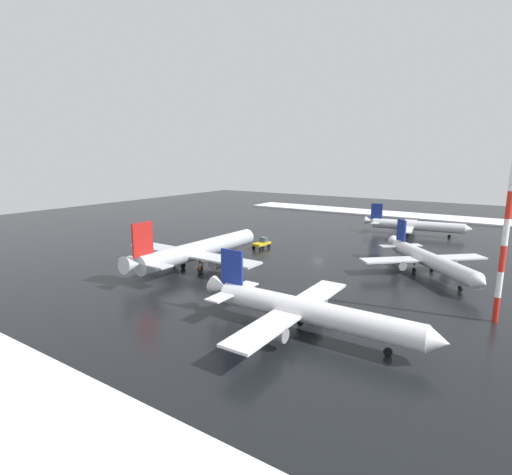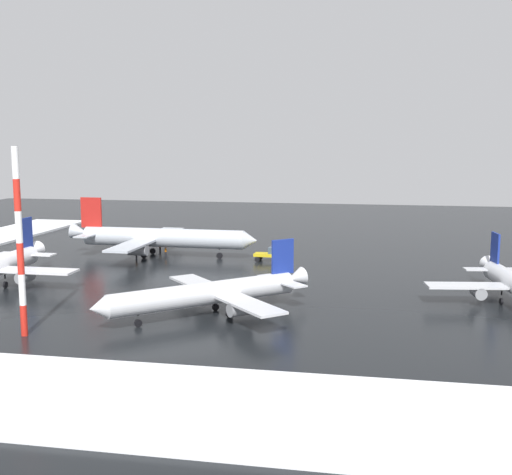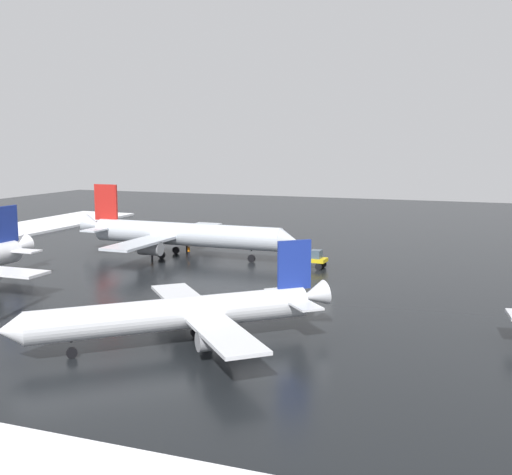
{
  "view_description": "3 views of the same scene",
  "coord_description": "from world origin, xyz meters",
  "px_view_note": "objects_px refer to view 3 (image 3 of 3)",
  "views": [
    {
      "loc": [
        -79.73,
        -36.12,
        20.7
      ],
      "look_at": [
        -13.34,
        7.93,
        4.5
      ],
      "focal_mm": 28.0,
      "sensor_mm": 36.0,
      "label": 1
    },
    {
      "loc": [
        13.2,
        -95.42,
        20.33
      ],
      "look_at": [
        -6.52,
        10.21,
        4.4
      ],
      "focal_mm": 45.0,
      "sensor_mm": 36.0,
      "label": 2
    },
    {
      "loc": [
        18.38,
        -70.35,
        16.99
      ],
      "look_at": [
        -11.39,
        8.98,
        4.24
      ],
      "focal_mm": 45.0,
      "sensor_mm": 36.0,
      "label": 3
    }
  ],
  "objects_px": {
    "airplane_foreground_jet": "(181,234)",
    "airplane_distant_tail": "(181,313)",
    "ground_crew_beside_wing": "(187,245)",
    "ground_crew_by_nose_gear": "(152,253)",
    "pushback_tug": "(311,259)",
    "ground_crew_mid_apron": "(189,251)"
  },
  "relations": [
    {
      "from": "pushback_tug",
      "to": "airplane_distant_tail",
      "type": "bearing_deg",
      "value": -88.21
    },
    {
      "from": "airplane_foreground_jet",
      "to": "airplane_distant_tail",
      "type": "xyz_separation_m",
      "value": [
        19.09,
        -37.14,
        -0.69
      ]
    },
    {
      "from": "airplane_distant_tail",
      "to": "airplane_foreground_jet",
      "type": "bearing_deg",
      "value": -104.8
    },
    {
      "from": "ground_crew_by_nose_gear",
      "to": "ground_crew_beside_wing",
      "type": "relative_size",
      "value": 1.0
    },
    {
      "from": "airplane_foreground_jet",
      "to": "pushback_tug",
      "type": "relative_size",
      "value": 7.43
    },
    {
      "from": "ground_crew_beside_wing",
      "to": "ground_crew_by_nose_gear",
      "type": "bearing_deg",
      "value": -175.83
    },
    {
      "from": "airplane_foreground_jet",
      "to": "airplane_distant_tail",
      "type": "bearing_deg",
      "value": -61.77
    },
    {
      "from": "airplane_foreground_jet",
      "to": "ground_crew_by_nose_gear",
      "type": "height_order",
      "value": "airplane_foreground_jet"
    },
    {
      "from": "ground_crew_beside_wing",
      "to": "airplane_distant_tail",
      "type": "bearing_deg",
      "value": -138.33
    },
    {
      "from": "ground_crew_mid_apron",
      "to": "ground_crew_beside_wing",
      "type": "height_order",
      "value": "same"
    },
    {
      "from": "airplane_distant_tail",
      "to": "ground_crew_beside_wing",
      "type": "xyz_separation_m",
      "value": [
        -20.69,
        42.15,
        -1.79
      ]
    },
    {
      "from": "airplane_foreground_jet",
      "to": "ground_crew_by_nose_gear",
      "type": "xyz_separation_m",
      "value": [
        -3.21,
        -3.01,
        -2.48
      ]
    },
    {
      "from": "pushback_tug",
      "to": "ground_crew_by_nose_gear",
      "type": "relative_size",
      "value": 2.77
    },
    {
      "from": "airplane_distant_tail",
      "to": "ground_crew_mid_apron",
      "type": "height_order",
      "value": "airplane_distant_tail"
    },
    {
      "from": "ground_crew_mid_apron",
      "to": "ground_crew_beside_wing",
      "type": "xyz_separation_m",
      "value": [
        -2.73,
        4.84,
        0.0
      ]
    },
    {
      "from": "airplane_distant_tail",
      "to": "ground_crew_mid_apron",
      "type": "xyz_separation_m",
      "value": [
        -17.96,
        37.31,
        -1.79
      ]
    },
    {
      "from": "airplane_distant_tail",
      "to": "ground_crew_by_nose_gear",
      "type": "relative_size",
      "value": 13.3
    },
    {
      "from": "airplane_foreground_jet",
      "to": "ground_crew_mid_apron",
      "type": "xyz_separation_m",
      "value": [
        1.13,
        0.18,
        -2.48
      ]
    },
    {
      "from": "pushback_tug",
      "to": "ground_crew_beside_wing",
      "type": "bearing_deg",
      "value": 167.81
    },
    {
      "from": "airplane_distant_tail",
      "to": "ground_crew_mid_apron",
      "type": "distance_m",
      "value": 41.45
    },
    {
      "from": "airplane_distant_tail",
      "to": "pushback_tug",
      "type": "distance_m",
      "value": 35.99
    },
    {
      "from": "airplane_foreground_jet",
      "to": "ground_crew_mid_apron",
      "type": "height_order",
      "value": "airplane_foreground_jet"
    }
  ]
}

